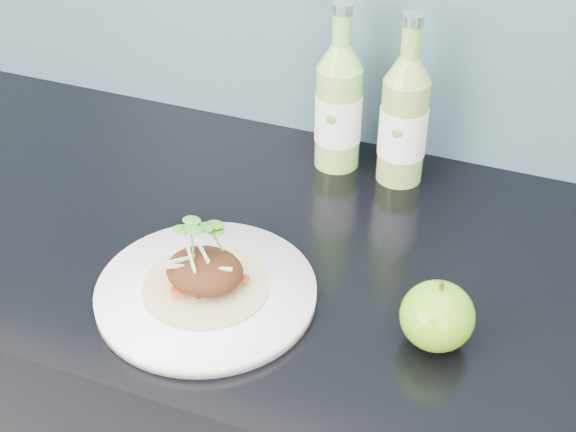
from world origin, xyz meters
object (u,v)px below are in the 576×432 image
(green_apple, at_px, (437,316))
(cider_bottle_right, at_px, (404,120))
(cider_bottle_left, at_px, (339,107))
(dinner_plate, at_px, (206,292))

(green_apple, bearing_deg, cider_bottle_right, 111.88)
(cider_bottle_left, bearing_deg, green_apple, -74.96)
(dinner_plate, bearing_deg, cider_bottle_left, 82.26)
(green_apple, xyz_separation_m, cider_bottle_left, (-0.22, 0.31, 0.06))
(cider_bottle_right, bearing_deg, green_apple, -83.95)
(green_apple, relative_size, cider_bottle_right, 0.38)
(dinner_plate, bearing_deg, cider_bottle_right, 67.07)
(cider_bottle_left, bearing_deg, dinner_plate, -117.78)
(green_apple, distance_m, cider_bottle_left, 0.39)
(dinner_plate, bearing_deg, green_apple, 5.60)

